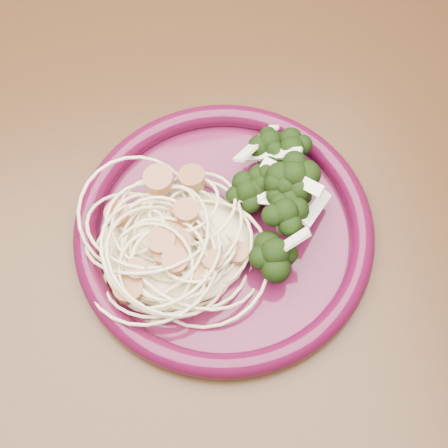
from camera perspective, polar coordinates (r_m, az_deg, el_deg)
name	(u,v)px	position (r m, az deg, el deg)	size (l,w,h in m)	color
dining_table	(254,283)	(0.63, 2.79, -5.41)	(1.20, 0.80, 0.75)	#472814
dinner_plate	(224,229)	(0.54, 0.00, -0.50)	(0.30, 0.30, 0.02)	#4C0E29
spaghetti_pile	(176,241)	(0.52, -4.45, -1.54)	(0.13, 0.11, 0.03)	#F7E7AC
scallop_cluster	(173,222)	(0.49, -4.73, 0.16)	(0.12, 0.12, 0.04)	#A76D42
broccoli_pile	(282,199)	(0.53, 5.35, 2.29)	(0.08, 0.13, 0.05)	black
onion_garnish	(285,181)	(0.51, 5.63, 3.89)	(0.06, 0.09, 0.05)	#F3F0CC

